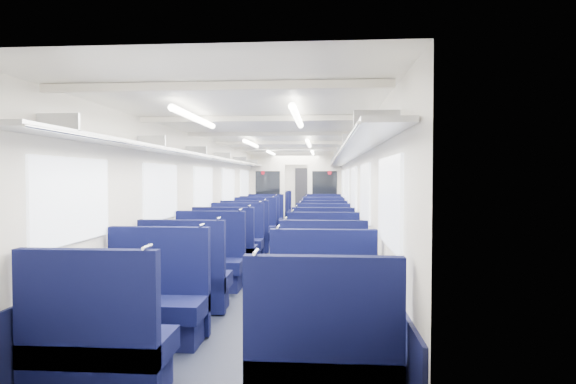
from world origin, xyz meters
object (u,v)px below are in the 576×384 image
at_px(seat_18, 265,221).
at_px(seat_2, 155,306).
at_px(seat_20, 273,215).
at_px(bulkhead, 296,190).
at_px(seat_15, 323,230).
at_px(seat_19, 323,221).
at_px(seat_8, 225,252).
at_px(seat_21, 323,215).
at_px(seat_13, 323,236).
at_px(end_door, 304,191).
at_px(seat_10, 236,243).
at_px(seat_23, 323,212).
at_px(seat_7, 323,267).
at_px(seat_5, 323,283).
at_px(seat_12, 246,236).
at_px(seat_22, 277,212).
at_px(seat_1, 323,365).
at_px(seat_11, 323,244).
at_px(seat_14, 255,229).
at_px(seat_0, 97,350).
at_px(seat_17, 323,226).
at_px(seat_6, 209,264).
at_px(seat_16, 260,225).
at_px(seat_9, 323,252).
at_px(seat_4, 186,282).
at_px(seat_3, 323,312).

bearing_deg(seat_18, seat_2, -90.00).
bearing_deg(seat_20, bulkhead, -53.47).
height_order(seat_15, seat_19, same).
relative_size(seat_8, seat_21, 1.00).
distance_m(seat_13, seat_15, 1.15).
bearing_deg(seat_19, end_door, 96.97).
distance_m(seat_10, seat_23, 8.12).
bearing_deg(seat_7, seat_5, -90.00).
bearing_deg(seat_23, seat_15, -90.00).
xyz_separation_m(bulkhead, seat_12, (-0.83, -4.51, -0.88)).
bearing_deg(seat_7, seat_22, 99.18).
relative_size(seat_1, seat_10, 1.00).
xyz_separation_m(seat_10, seat_13, (1.66, 1.25, 0.00)).
xyz_separation_m(seat_15, seat_18, (-1.66, 2.15, 0.00)).
relative_size(seat_11, seat_14, 1.00).
xyz_separation_m(seat_14, seat_18, (0.00, 2.12, 0.00)).
xyz_separation_m(seat_1, seat_19, (0.00, 10.52, 0.00)).
xyz_separation_m(seat_10, seat_11, (1.66, -0.04, 0.00)).
distance_m(seat_8, seat_14, 3.47).
relative_size(seat_0, seat_5, 1.00).
bearing_deg(seat_19, seat_11, -90.00).
bearing_deg(seat_17, seat_6, -106.47).
relative_size(seat_6, seat_23, 1.00).
relative_size(seat_1, seat_17, 1.00).
bearing_deg(seat_16, seat_19, 37.33).
xyz_separation_m(seat_8, seat_17, (1.66, 4.45, 0.00)).
height_order(bulkhead, seat_5, bulkhead).
bearing_deg(seat_9, seat_8, -178.26).
relative_size(seat_5, seat_12, 1.00).
distance_m(seat_9, seat_15, 3.39).
xyz_separation_m(seat_14, seat_20, (0.00, 4.32, 0.00)).
relative_size(seat_8, seat_9, 1.00).
distance_m(seat_0, seat_13, 7.07).
bearing_deg(seat_11, seat_23, 90.00).
height_order(end_door, seat_1, end_door).
relative_size(seat_8, seat_16, 1.00).
xyz_separation_m(seat_18, seat_20, (0.00, 2.20, 0.00)).
height_order(seat_2, seat_17, same).
bearing_deg(seat_22, seat_23, 0.20).
height_order(seat_1, seat_15, same).
height_order(bulkhead, seat_21, bulkhead).
xyz_separation_m(seat_7, seat_19, (0.00, 7.05, 0.00)).
bearing_deg(seat_4, seat_8, 90.00).
height_order(seat_0, seat_3, same).
relative_size(seat_0, seat_19, 1.00).
height_order(seat_11, seat_13, same).
bearing_deg(seat_19, seat_13, -90.00).
distance_m(seat_0, seat_4, 2.25).
height_order(seat_8, seat_20, same).
bearing_deg(seat_15, seat_3, -90.00).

